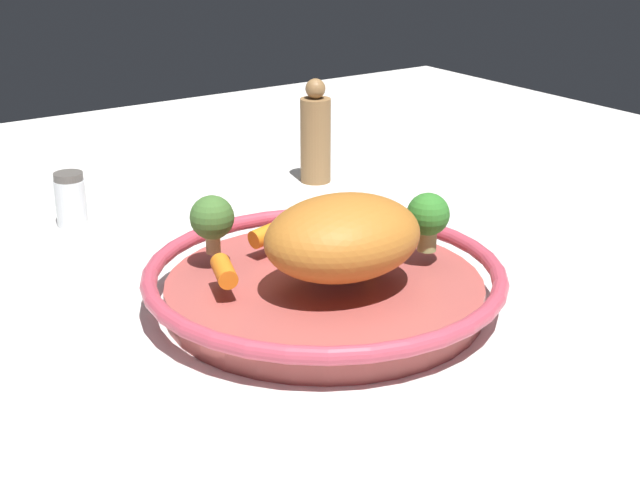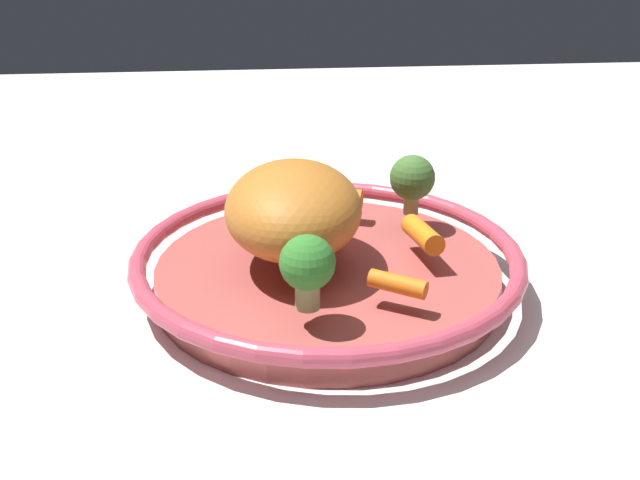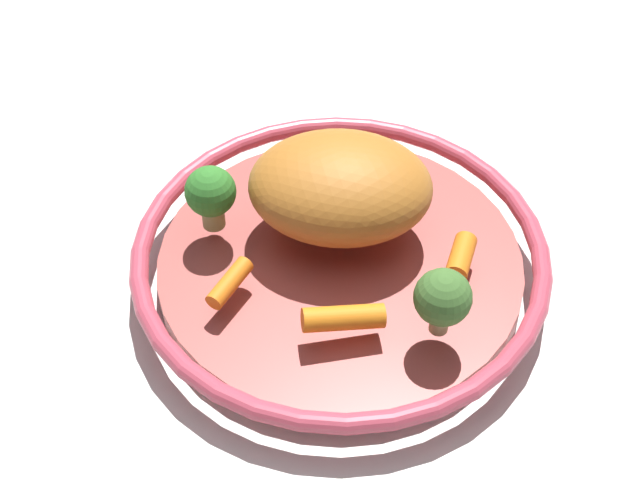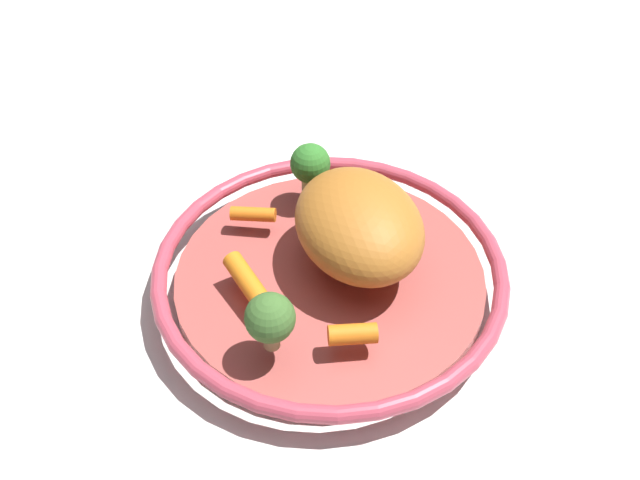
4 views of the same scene
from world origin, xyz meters
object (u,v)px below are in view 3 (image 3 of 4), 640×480
at_px(baby_carrot_right, 349,318).
at_px(broccoli_floret_edge, 443,298).
at_px(serving_bowl, 340,262).
at_px(broccoli_floret_small, 211,194).
at_px(roast_chicken_piece, 346,187).
at_px(baby_carrot_left, 461,257).
at_px(baby_carrot_near_rim, 230,283).

xyz_separation_m(baby_carrot_right, broccoli_floret_edge, (-0.00, -0.07, 0.03)).
bearing_deg(serving_bowl, broccoli_floret_small, 76.43).
bearing_deg(baby_carrot_right, serving_bowl, 2.85).
bearing_deg(broccoli_floret_small, roast_chicken_piece, -87.82).
bearing_deg(broccoli_floret_edge, roast_chicken_piece, 29.59).
xyz_separation_m(roast_chicken_piece, baby_carrot_right, (-0.11, 0.00, -0.03)).
distance_m(roast_chicken_piece, baby_carrot_right, 0.12).
xyz_separation_m(serving_bowl, baby_carrot_left, (-0.02, -0.09, 0.03)).
xyz_separation_m(baby_carrot_left, broccoli_floret_small, (0.05, 0.20, 0.03)).
relative_size(serving_bowl, roast_chicken_piece, 2.30).
bearing_deg(broccoli_floret_small, baby_carrot_left, -103.39).
relative_size(serving_bowl, broccoli_floret_small, 5.89).
bearing_deg(baby_carrot_left, serving_bowl, 76.81).
relative_size(roast_chicken_piece, broccoli_floret_small, 2.56).
height_order(baby_carrot_near_rim, baby_carrot_right, baby_carrot_right).
distance_m(serving_bowl, baby_carrot_left, 0.10).
distance_m(serving_bowl, roast_chicken_piece, 0.06).
height_order(baby_carrot_left, broccoli_floret_edge, broccoli_floret_edge).
bearing_deg(baby_carrot_right, roast_chicken_piece, -0.35).
bearing_deg(baby_carrot_near_rim, baby_carrot_left, -82.50).
height_order(roast_chicken_piece, baby_carrot_left, roast_chicken_piece).
bearing_deg(roast_chicken_piece, serving_bowl, 170.60).
bearing_deg(serving_bowl, broccoli_floret_edge, -140.81).
distance_m(baby_carrot_near_rim, baby_carrot_left, 0.18).
bearing_deg(serving_bowl, baby_carrot_left, -103.19).
xyz_separation_m(serving_bowl, broccoli_floret_edge, (-0.09, -0.07, 0.06)).
bearing_deg(broccoli_floret_edge, baby_carrot_left, -20.12).
relative_size(broccoli_floret_edge, broccoli_floret_small, 0.99).
distance_m(broccoli_floret_edge, broccoli_floret_small, 0.21).
bearing_deg(baby_carrot_left, baby_carrot_near_rim, 97.50).
relative_size(baby_carrot_near_rim, broccoli_floret_edge, 0.79).
height_order(baby_carrot_right, broccoli_floret_edge, broccoli_floret_edge).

